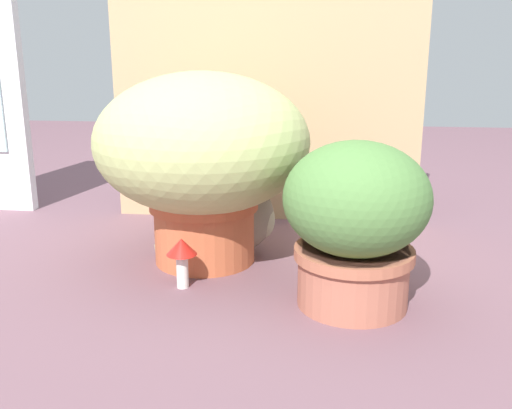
{
  "coord_description": "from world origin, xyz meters",
  "views": [
    {
      "loc": [
        0.28,
        -1.39,
        0.57
      ],
      "look_at": [
        0.11,
        0.02,
        0.18
      ],
      "focal_mm": 40.42,
      "sensor_mm": 36.0,
      "label": 1
    }
  ],
  "objects_px": {
    "grass_planter": "(203,152)",
    "mushroom_ornament_red": "(182,253)",
    "cat": "(234,212)",
    "leafy_planter": "(355,219)"
  },
  "relations": [
    {
      "from": "grass_planter",
      "to": "mushroom_ornament_red",
      "type": "relative_size",
      "value": 4.5
    },
    {
      "from": "leafy_planter",
      "to": "cat",
      "type": "relative_size",
      "value": 0.96
    },
    {
      "from": "grass_planter",
      "to": "cat",
      "type": "xyz_separation_m",
      "value": [
        0.07,
        0.06,
        -0.18
      ]
    },
    {
      "from": "cat",
      "to": "mushroom_ornament_red",
      "type": "distance_m",
      "value": 0.27
    },
    {
      "from": "grass_planter",
      "to": "cat",
      "type": "relative_size",
      "value": 1.44
    },
    {
      "from": "leafy_planter",
      "to": "mushroom_ornament_red",
      "type": "bearing_deg",
      "value": 173.21
    },
    {
      "from": "leafy_planter",
      "to": "cat",
      "type": "xyz_separation_m",
      "value": [
        -0.32,
        0.3,
        -0.08
      ]
    },
    {
      "from": "leafy_planter",
      "to": "cat",
      "type": "height_order",
      "value": "leafy_planter"
    },
    {
      "from": "grass_planter",
      "to": "cat",
      "type": "distance_m",
      "value": 0.2
    },
    {
      "from": "grass_planter",
      "to": "cat",
      "type": "bearing_deg",
      "value": 40.43
    }
  ]
}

